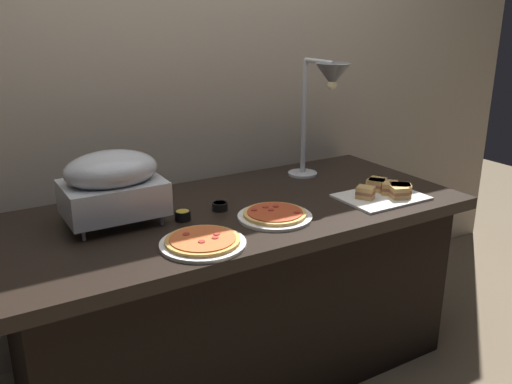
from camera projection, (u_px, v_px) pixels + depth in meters
name	position (u px, v px, depth m)	size (l,w,h in m)	color
ground_plane	(237.00, 367.00, 2.44)	(8.00, 8.00, 0.00)	brown
back_wall	(180.00, 84.00, 2.46)	(4.40, 0.04, 2.40)	tan
buffet_table	(236.00, 290.00, 2.32)	(1.90, 0.84, 0.76)	black
chafing_dish	(112.00, 184.00, 1.99)	(0.36, 0.26, 0.28)	#B7BABF
heat_lamp	(326.00, 89.00, 2.37)	(0.15, 0.34, 0.55)	#B7BABF
pizza_plate_front	(275.00, 215.00, 2.08)	(0.29, 0.29, 0.03)	white
pizza_plate_center	(203.00, 242.00, 1.84)	(0.30, 0.30, 0.03)	white
sandwich_platter	(385.00, 192.00, 2.32)	(0.35, 0.26, 0.06)	white
sauce_cup_near	(220.00, 206.00, 2.17)	(0.06, 0.06, 0.03)	black
sauce_cup_far	(183.00, 215.00, 2.06)	(0.06, 0.06, 0.04)	black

